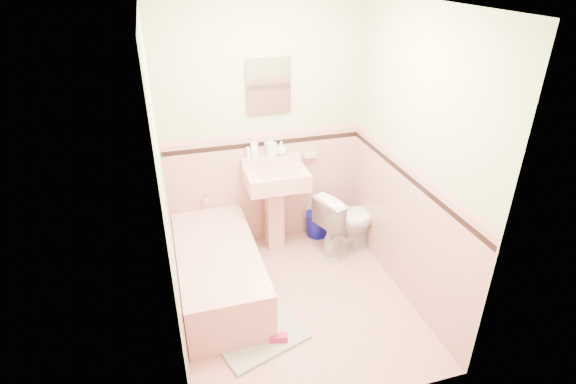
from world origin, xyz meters
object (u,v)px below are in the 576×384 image
object	(u,v)px
toilet	(348,221)
soap_bottle_right	(281,148)
soap_bottle_left	(254,148)
bathtub	(219,273)
sink	(276,211)
medicine_cabinet	(268,85)
bucket	(317,224)
soap_bottle_mid	(271,146)
shoe	(278,337)

from	to	relation	value
toilet	soap_bottle_right	bearing A→B (deg)	37.61
soap_bottle_left	bathtub	bearing A→B (deg)	-126.00
soap_bottle_left	sink	bearing A→B (deg)	-47.63
soap_bottle_left	medicine_cabinet	bearing A→B (deg)	10.35
medicine_cabinet	toilet	bearing A→B (deg)	-30.27
bathtub	soap_bottle_left	world-z (taller)	soap_bottle_left
soap_bottle_right	toilet	world-z (taller)	soap_bottle_right
bathtub	bucket	xyz separation A→B (m)	(1.19, 0.68, -0.08)
sink	medicine_cabinet	distance (m)	1.25
soap_bottle_left	bucket	bearing A→B (deg)	-2.85
sink	bucket	bearing A→B (deg)	16.06
toilet	bucket	xyz separation A→B (m)	(-0.20, 0.35, -0.20)
toilet	sink	bearing A→B (deg)	54.17
sink	bucket	distance (m)	0.62
bathtub	soap_bottle_mid	distance (m)	1.32
bathtub	bucket	size ratio (longest dim) A/B	5.32
soap_bottle_mid	sink	bearing A→B (deg)	-90.65
sink	toilet	world-z (taller)	sink
medicine_cabinet	soap_bottle_left	distance (m)	0.62
toilet	shoe	distance (m)	1.52
bathtub	medicine_cabinet	world-z (taller)	medicine_cabinet
soap_bottle_left	shoe	xyz separation A→B (m)	(-0.16, -1.45, -1.05)
bathtub	bucket	bearing A→B (deg)	29.64
medicine_cabinet	shoe	bearing A→B (deg)	-102.31
soap_bottle_mid	toilet	bearing A→B (deg)	-28.50
bucket	medicine_cabinet	bearing A→B (deg)	172.89
shoe	soap_bottle_left	bearing A→B (deg)	97.72
medicine_cabinet	bucket	distance (m)	1.64
sink	toilet	xyz separation A→B (m)	(0.71, -0.20, -0.12)
soap_bottle_mid	soap_bottle_right	size ratio (longest dim) A/B	1.51
soap_bottle_left	soap_bottle_right	xyz separation A→B (m)	(0.27, 0.00, -0.04)
bathtub	soap_bottle_mid	xyz separation A→B (m)	(0.68, 0.71, 0.88)
bathtub	toilet	bearing A→B (deg)	13.22
toilet	bucket	world-z (taller)	toilet
sink	soap_bottle_mid	size ratio (longest dim) A/B	4.34
soap_bottle_left	soap_bottle_right	distance (m)	0.28
soap_bottle_mid	medicine_cabinet	bearing A→B (deg)	93.87
medicine_cabinet	bathtub	bearing A→B (deg)	-132.58
bathtub	shoe	distance (m)	0.84
soap_bottle_mid	bucket	bearing A→B (deg)	-3.78
soap_bottle_left	bucket	world-z (taller)	soap_bottle_left
sink	soap_bottle_mid	bearing A→B (deg)	89.35
bathtub	toilet	distance (m)	1.43
sink	toilet	size ratio (longest dim) A/B	1.36
bathtub	soap_bottle_right	bearing A→B (deg)	41.99
bathtub	soap_bottle_left	distance (m)	1.24
medicine_cabinet	soap_bottle_left	bearing A→B (deg)	-169.65
soap_bottle_left	shoe	size ratio (longest dim) A/B	1.49
sink	shoe	world-z (taller)	sink
soap_bottle_mid	shoe	distance (m)	1.82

